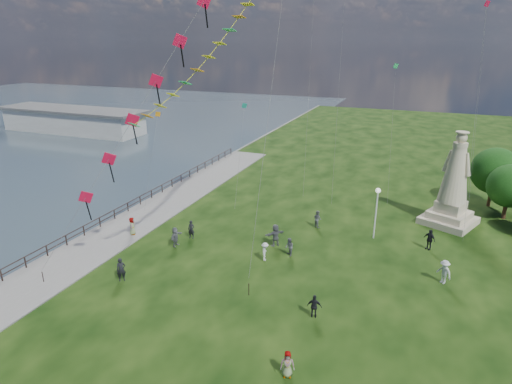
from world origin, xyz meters
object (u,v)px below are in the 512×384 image
at_px(person_11, 275,235).
at_px(person_0, 121,270).
at_px(statue, 453,190).
at_px(person_1, 289,247).
at_px(person_9, 429,239).
at_px(person_6, 191,229).
at_px(pier_pavilion, 73,120).
at_px(person_7, 317,219).
at_px(person_4, 287,364).
at_px(person_5, 175,237).
at_px(person_8, 444,272).
at_px(lamppost, 377,202).
at_px(person_3, 314,306).
at_px(person_10, 132,227).
at_px(person_2, 265,252).

bearing_deg(person_11, person_0, -1.50).
height_order(statue, person_1, statue).
distance_m(person_1, person_9, 11.54).
bearing_deg(person_6, statue, 21.14).
bearing_deg(pier_pavilion, person_7, -26.10).
xyz_separation_m(person_4, person_5, (-13.11, 10.45, 0.09)).
bearing_deg(pier_pavilion, person_8, -26.71).
distance_m(person_1, person_7, 6.27).
bearing_deg(lamppost, person_6, -157.95).
distance_m(person_3, person_8, 10.34).
xyz_separation_m(pier_pavilion, person_1, (53.30, -32.68, -1.09)).
xyz_separation_m(lamppost, person_10, (-19.61, -7.34, -2.50)).
bearing_deg(statue, person_11, -118.77).
distance_m(person_6, person_7, 11.39).
height_order(person_7, person_10, person_7).
height_order(person_3, person_8, person_8).
height_order(person_4, person_5, person_5).
bearing_deg(person_7, person_3, 144.81).
distance_m(statue, person_4, 25.33).
xyz_separation_m(person_0, person_1, (9.88, 7.98, -0.12)).
relative_size(lamppost, person_8, 2.57).
bearing_deg(statue, person_8, -69.14).
bearing_deg(person_0, person_5, 43.56).
xyz_separation_m(lamppost, person_1, (-5.78, -5.80, -2.53)).
height_order(person_3, person_9, person_9).
bearing_deg(person_4, person_9, 50.30).
bearing_deg(person_2, person_10, 74.90).
bearing_deg(lamppost, person_3, -98.52).
relative_size(person_4, person_9, 0.85).
xyz_separation_m(person_1, person_9, (10.22, 5.36, 0.12)).
distance_m(person_6, person_8, 20.05).
relative_size(person_1, person_3, 0.97).
xyz_separation_m(person_9, person_10, (-24.05, -6.90, -0.09)).
height_order(pier_pavilion, person_2, pier_pavilion).
xyz_separation_m(person_7, person_9, (9.53, -0.87, 0.08)).
distance_m(pier_pavilion, lamppost, 64.92).
bearing_deg(person_7, person_2, 115.19).
bearing_deg(statue, person_5, -123.81).
bearing_deg(lamppost, person_4, -96.09).
relative_size(person_2, person_11, 0.78).
relative_size(pier_pavilion, person_6, 18.52).
bearing_deg(person_3, person_6, -37.14).
bearing_deg(lamppost, person_9, -5.69).
height_order(person_1, person_2, person_1).
xyz_separation_m(person_3, person_11, (-5.47, 8.27, 0.18)).
bearing_deg(person_3, person_9, -125.61).
xyz_separation_m(pier_pavilion, person_0, (43.41, -40.65, -0.97)).
height_order(statue, lamppost, statue).
height_order(lamppost, person_8, lamppost).
bearing_deg(person_10, person_11, -101.40).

